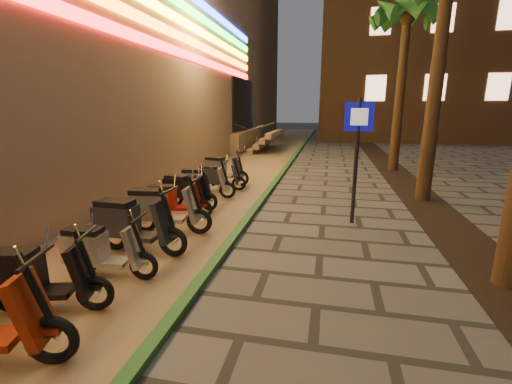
% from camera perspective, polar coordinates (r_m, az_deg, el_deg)
% --- Properties ---
extents(ground, '(120.00, 120.00, 0.00)m').
position_cam_1_polar(ground, '(4.31, -2.66, -23.05)').
color(ground, '#474442').
rests_on(ground, ground).
extents(parking_strip, '(3.40, 60.00, 0.01)m').
position_cam_1_polar(parking_strip, '(14.02, -2.60, 3.20)').
color(parking_strip, '#8C7251').
rests_on(parking_strip, ground).
extents(green_curb, '(0.18, 60.00, 0.10)m').
position_cam_1_polar(green_curb, '(13.68, 4.31, 3.11)').
color(green_curb, '#225C27').
rests_on(green_curb, ground).
extents(planting_strip, '(1.20, 40.00, 0.02)m').
position_cam_1_polar(planting_strip, '(9.12, 28.80, -4.33)').
color(planting_strip, black).
rests_on(planting_strip, ground).
extents(palm_d, '(2.97, 3.02, 7.16)m').
position_cam_1_polar(palm_d, '(15.92, 23.88, 24.91)').
color(palm_d, '#472D19').
rests_on(palm_d, ground).
extents(pedestrian_sign, '(0.62, 0.11, 2.79)m').
position_cam_1_polar(pedestrian_sign, '(7.89, 16.52, 7.62)').
color(pedestrian_sign, black).
rests_on(pedestrian_sign, ground).
extents(scooter_4, '(1.58, 0.78, 1.12)m').
position_cam_1_polar(scooter_4, '(5.31, -33.15, -11.88)').
color(scooter_4, black).
rests_on(scooter_4, ground).
extents(scooter_5, '(1.49, 0.54, 1.04)m').
position_cam_1_polar(scooter_5, '(5.87, -24.68, -8.79)').
color(scooter_5, black).
rests_on(scooter_5, ground).
extents(scooter_6, '(1.79, 0.63, 1.26)m').
position_cam_1_polar(scooter_6, '(6.63, -20.31, -4.95)').
color(scooter_6, black).
rests_on(scooter_6, ground).
extents(scooter_7, '(1.76, 0.69, 1.23)m').
position_cam_1_polar(scooter_7, '(7.45, -15.72, -2.68)').
color(scooter_7, black).
rests_on(scooter_7, ground).
extents(scooter_8, '(1.52, 0.70, 1.07)m').
position_cam_1_polar(scooter_8, '(8.34, -13.84, -1.31)').
color(scooter_8, black).
rests_on(scooter_8, ground).
extents(scooter_9, '(1.58, 0.71, 1.11)m').
position_cam_1_polar(scooter_9, '(9.25, -11.83, 0.38)').
color(scooter_9, black).
rests_on(scooter_9, ground).
extents(scooter_10, '(1.60, 0.64, 1.12)m').
position_cam_1_polar(scooter_10, '(10.12, -9.06, 1.69)').
color(scooter_10, black).
rests_on(scooter_10, ground).
extents(scooter_11, '(1.48, 0.74, 1.04)m').
position_cam_1_polar(scooter_11, '(10.94, -6.58, 2.50)').
color(scooter_11, black).
rests_on(scooter_11, ground).
extents(scooter_12, '(1.70, 0.83, 1.20)m').
position_cam_1_polar(scooter_12, '(11.99, -5.77, 3.84)').
color(scooter_12, black).
rests_on(scooter_12, ground).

